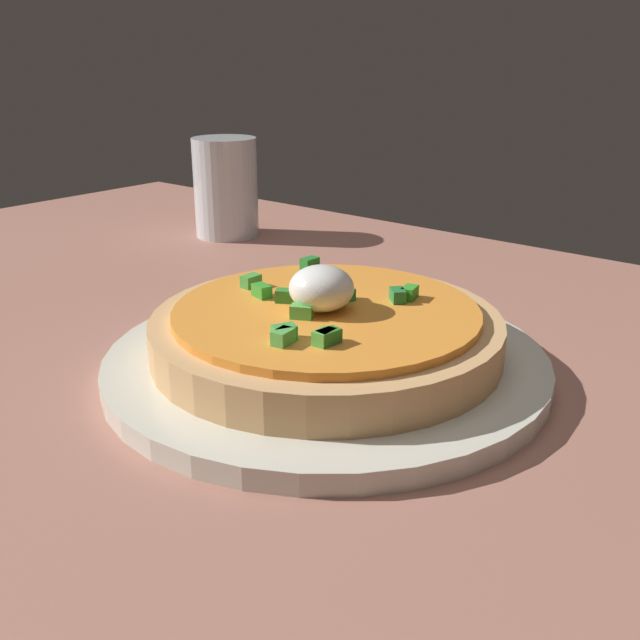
% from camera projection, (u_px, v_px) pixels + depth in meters
% --- Properties ---
extents(dining_table, '(1.24, 0.81, 0.03)m').
position_uv_depth(dining_table, '(287.00, 417.00, 0.43)').
color(dining_table, '#A96E5D').
rests_on(dining_table, ground).
extents(plate, '(0.27, 0.27, 0.01)m').
position_uv_depth(plate, '(320.00, 359.00, 0.45)').
color(plate, silver).
rests_on(plate, dining_table).
extents(pizza, '(0.21, 0.21, 0.06)m').
position_uv_depth(pizza, '(320.00, 328.00, 0.44)').
color(pizza, tan).
rests_on(pizza, plate).
extents(cup_near, '(0.07, 0.07, 0.10)m').
position_uv_depth(cup_near, '(226.00, 193.00, 0.76)').
color(cup_near, silver).
rests_on(cup_near, dining_table).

